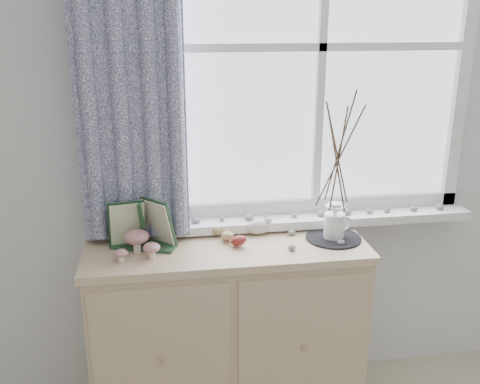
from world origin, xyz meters
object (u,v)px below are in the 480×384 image
at_px(toadstool_cluster, 138,242).
at_px(botanical_book, 143,226).
at_px(sideboard, 228,331).
at_px(twig_pitcher, 338,154).

bearing_deg(toadstool_cluster, botanical_book, 64.47).
height_order(sideboard, twig_pitcher, twig_pitcher).
distance_m(sideboard, toadstool_cluster, 0.61).
height_order(botanical_book, toadstool_cluster, botanical_book).
relative_size(botanical_book, twig_pitcher, 0.46).
bearing_deg(toadstool_cluster, twig_pitcher, 2.40).
relative_size(sideboard, toadstool_cluster, 6.57).
xyz_separation_m(sideboard, botanical_book, (-0.35, 0.00, 0.53)).
height_order(toadstool_cluster, twig_pitcher, twig_pitcher).
bearing_deg(twig_pitcher, botanical_book, 166.40).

